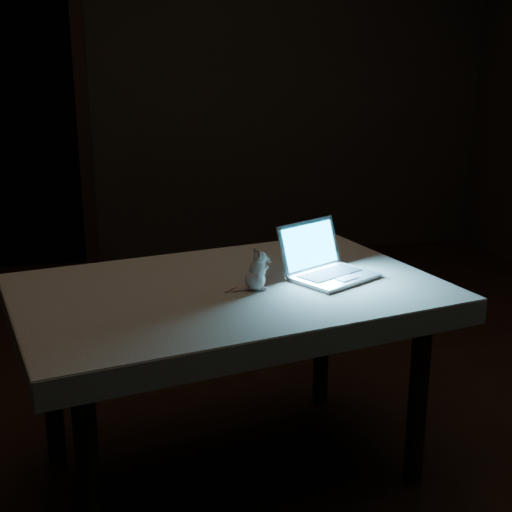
{
  "coord_description": "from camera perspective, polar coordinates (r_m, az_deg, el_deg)",
  "views": [
    {
      "loc": [
        -0.46,
        -2.26,
        1.36
      ],
      "look_at": [
        -0.0,
        -0.14,
        0.74
      ],
      "focal_mm": 48.0,
      "sensor_mm": 36.0,
      "label": 1
    }
  ],
  "objects": [
    {
      "name": "doorway",
      "position": [
        4.81,
        -20.25,
        11.51
      ],
      "size": [
        1.06,
        0.36,
        2.13
      ],
      "primitive_type": null,
      "color": "black",
      "rests_on": "back_wall"
    },
    {
      "name": "floor",
      "position": [
        2.67,
        -0.6,
        -14.59
      ],
      "size": [
        5.0,
        5.0,
        0.0
      ],
      "primitive_type": "plane",
      "color": "black",
      "rests_on": "ground"
    },
    {
      "name": "back_wall",
      "position": [
        4.78,
        -6.91,
        15.15
      ],
      "size": [
        4.5,
        0.04,
        2.6
      ],
      "primitive_type": "cube",
      "color": "black",
      "rests_on": "ground"
    },
    {
      "name": "table",
      "position": [
        2.3,
        -2.18,
        -10.5
      ],
      "size": [
        1.38,
        1.05,
        0.66
      ],
      "primitive_type": null,
      "rotation": [
        0.0,
        0.0,
        0.22
      ],
      "color": "black",
      "rests_on": "floor"
    },
    {
      "name": "laptop",
      "position": [
        2.23,
        6.64,
        0.27
      ],
      "size": [
        0.34,
        0.33,
        0.18
      ],
      "primitive_type": null,
      "rotation": [
        0.0,
        0.0,
        0.52
      ],
      "color": "silver",
      "rests_on": "tablecloth"
    },
    {
      "name": "plush_mouse",
      "position": [
        2.12,
        -0.1,
        -1.15
      ],
      "size": [
        0.13,
        0.13,
        0.13
      ],
      "primitive_type": null,
      "rotation": [
        0.0,
        0.0,
        0.42
      ],
      "color": "silver",
      "rests_on": "tablecloth"
    },
    {
      "name": "tablecloth",
      "position": [
        2.17,
        0.52,
        -3.63
      ],
      "size": [
        1.5,
        1.2,
        0.08
      ],
      "primitive_type": null,
      "rotation": [
        0.0,
        0.0,
        0.27
      ],
      "color": "#C4B19F",
      "rests_on": "table"
    }
  ]
}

